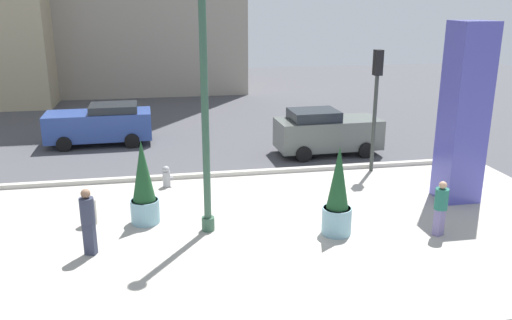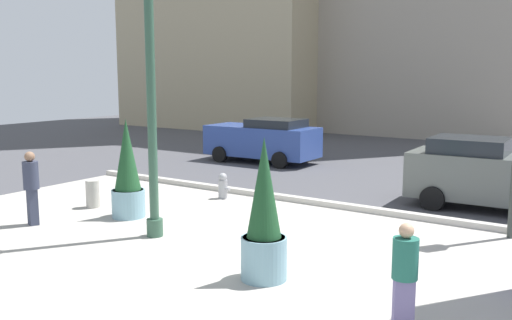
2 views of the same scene
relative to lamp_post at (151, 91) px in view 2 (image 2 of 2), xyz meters
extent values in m
plane|color=#47474C|center=(2.26, 5.55, -3.21)|extent=(60.00, 60.00, 0.00)
cube|color=#ADA89E|center=(2.26, -0.45, -3.21)|extent=(18.00, 10.00, 0.02)
cube|color=#B7B2A8|center=(2.26, 4.67, -3.13)|extent=(18.00, 0.24, 0.16)
cylinder|color=#335642|center=(0.00, 0.00, -3.01)|extent=(0.36, 0.36, 0.40)
cylinder|color=#335642|center=(0.00, 0.00, -0.08)|extent=(0.20, 0.20, 6.27)
cylinder|color=#7AA8B7|center=(-1.73, 0.87, -2.86)|extent=(0.83, 0.83, 0.71)
cylinder|color=#382819|center=(-1.73, 0.87, -2.53)|extent=(0.76, 0.76, 0.04)
cone|color=#1E4C28|center=(-1.73, 0.87, -1.62)|extent=(0.65, 0.65, 1.77)
cylinder|color=#7AA8B7|center=(3.45, -0.87, -2.82)|extent=(0.81, 0.81, 0.78)
cylinder|color=#382819|center=(3.45, -0.87, -2.46)|extent=(0.75, 0.75, 0.04)
cone|color=#1E4C28|center=(3.45, -0.87, -1.56)|extent=(0.61, 0.61, 1.76)
cylinder|color=#99999E|center=(-1.06, 3.88, -2.94)|extent=(0.26, 0.26, 0.55)
sphere|color=#99999E|center=(-1.06, 3.88, -2.58)|extent=(0.24, 0.24, 0.24)
cylinder|color=#99999E|center=(-0.89, 3.88, -2.91)|extent=(0.12, 0.10, 0.10)
cylinder|color=#B2ADA3|center=(-3.29, 1.05, -2.84)|extent=(0.36, 0.36, 0.75)
cube|color=#565B56|center=(5.65, 6.81, -2.34)|extent=(4.32, 1.96, 1.20)
cube|color=#1E2328|center=(5.01, 6.79, -1.53)|extent=(1.97, 1.67, 0.41)
cylinder|color=black|center=(4.30, 7.67, -2.89)|extent=(0.65, 0.24, 0.64)
cylinder|color=black|center=(4.36, 5.85, -2.89)|extent=(0.65, 0.24, 0.64)
cube|color=#2D4793|center=(-3.83, 10.11, -2.35)|extent=(4.57, 1.96, 1.18)
cube|color=#1E2328|center=(-3.15, 10.12, -1.60)|extent=(2.07, 1.69, 0.33)
cylinder|color=black|center=(-5.22, 9.15, -2.89)|extent=(0.64, 0.23, 0.64)
cylinder|color=black|center=(-5.26, 11.02, -2.89)|extent=(0.64, 0.23, 0.64)
cylinder|color=black|center=(-2.41, 9.20, -2.89)|extent=(0.64, 0.23, 0.64)
cylinder|color=black|center=(-2.45, 11.07, -2.89)|extent=(0.64, 0.23, 0.64)
cube|color=#33384C|center=(-3.07, -0.92, -2.77)|extent=(0.33, 0.28, 0.88)
cylinder|color=#33384C|center=(-3.07, -0.92, -2.01)|extent=(0.46, 0.46, 0.66)
sphere|color=#8C664C|center=(-3.07, -0.92, -1.56)|extent=(0.24, 0.24, 0.24)
cube|color=slate|center=(6.18, -1.46, -2.82)|extent=(0.34, 0.31, 0.78)
cylinder|color=#236656|center=(6.18, -1.46, -2.15)|extent=(0.49, 0.49, 0.58)
sphere|color=tan|center=(6.18, -1.46, -1.75)|extent=(0.21, 0.21, 0.21)
camera|label=1|loc=(-1.18, -13.78, 3.05)|focal=37.49mm
camera|label=2|loc=(8.69, -8.88, 0.40)|focal=39.97mm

